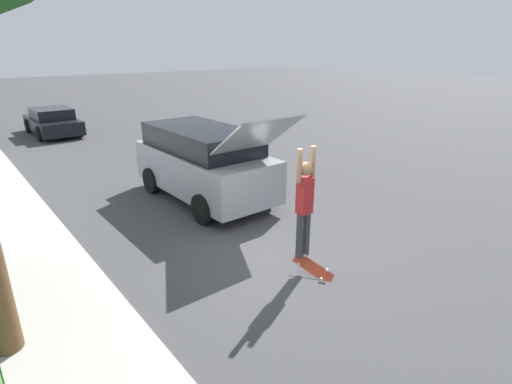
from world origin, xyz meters
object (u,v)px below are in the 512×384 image
suv_parked (204,162)px  skateboard (313,268)px  skateboarder (304,202)px  car_down_street (53,122)px

suv_parked → skateboard: bearing=-97.2°
suv_parked → skateboarder: (-0.63, -4.35, 0.32)m
suv_parked → skateboarder: 4.40m
car_down_street → skateboard: (0.43, -16.46, -0.45)m
car_down_street → skateboard: size_ratio=5.68×
skateboarder → skateboard: (0.05, -0.23, -1.22)m
suv_parked → car_down_street: (-1.01, 11.88, -0.45)m
skateboarder → skateboard: 1.24m
skateboarder → skateboard: skateboarder is taller
skateboard → skateboarder: bearing=101.8°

